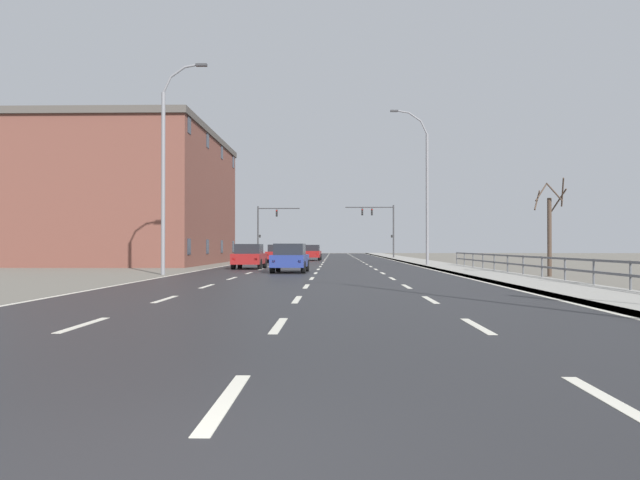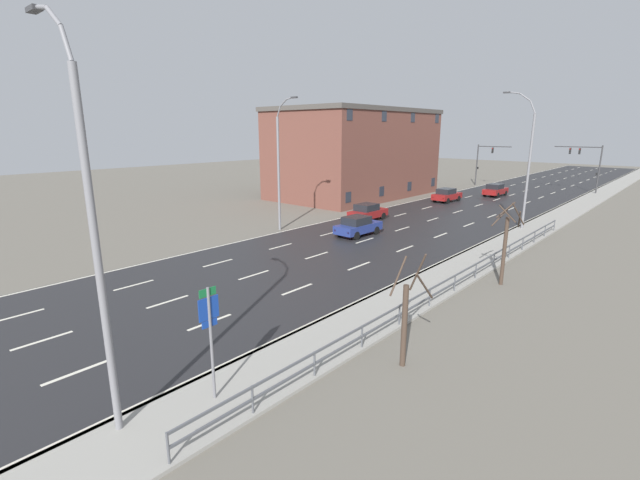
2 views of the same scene
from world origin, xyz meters
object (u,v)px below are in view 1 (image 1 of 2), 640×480
(traffic_signal_left, at_px, (266,224))
(car_far_right, at_px, (249,256))
(traffic_signal_right, at_px, (382,222))
(car_near_right, at_px, (312,252))
(street_lamp_midground, at_px, (425,190))
(car_distant, at_px, (290,258))
(street_lamp_left_bank, at_px, (166,171))
(brick_building, at_px, (140,199))
(car_near_left, at_px, (279,253))

(traffic_signal_left, xyz_separation_m, car_far_right, (2.66, -33.13, -3.18))
(traffic_signal_right, distance_m, car_near_right, 13.69)
(street_lamp_midground, distance_m, car_distant, 14.81)
(street_lamp_left_bank, xyz_separation_m, traffic_signal_right, (13.96, 42.17, -0.89))
(traffic_signal_left, relative_size, car_near_right, 1.47)
(car_far_right, bearing_deg, brick_building, 131.95)
(street_lamp_left_bank, relative_size, car_far_right, 2.58)
(street_lamp_left_bank, xyz_separation_m, car_distant, (6.06, 2.62, -4.42))
(brick_building, bearing_deg, street_lamp_midground, -16.20)
(street_lamp_midground, bearing_deg, car_near_left, 139.59)
(street_lamp_left_bank, bearing_deg, car_near_right, 78.91)
(car_near_left, relative_size, car_far_right, 1.02)
(traffic_signal_right, bearing_deg, brick_building, -134.30)
(car_far_right, xyz_separation_m, car_near_right, (3.07, 23.42, 0.00))
(street_lamp_left_bank, relative_size, traffic_signal_right, 1.70)
(car_near_left, height_order, car_far_right, same)
(street_lamp_left_bank, height_order, traffic_signal_left, street_lamp_left_bank)
(street_lamp_midground, height_order, traffic_signal_right, street_lamp_midground)
(street_lamp_midground, bearing_deg, traffic_signal_right, 91.87)
(traffic_signal_left, bearing_deg, car_near_left, -80.06)
(traffic_signal_right, bearing_deg, car_near_right, -126.07)
(street_lamp_left_bank, distance_m, car_near_right, 32.38)
(car_near_left, xyz_separation_m, brick_building, (-11.19, -3.08, 4.56))
(street_lamp_left_bank, distance_m, brick_building, 21.48)
(traffic_signal_left, bearing_deg, street_lamp_midground, -62.39)
(traffic_signal_right, xyz_separation_m, car_distant, (-7.90, -39.55, -3.52))
(car_near_right, bearing_deg, street_lamp_midground, -62.60)
(brick_building, bearing_deg, car_near_left, 15.40)
(brick_building, bearing_deg, car_near_right, 39.60)
(traffic_signal_right, relative_size, traffic_signal_left, 1.03)
(traffic_signal_left, relative_size, car_near_left, 1.45)
(car_near_right, bearing_deg, car_distant, -88.78)
(traffic_signal_left, distance_m, car_near_left, 18.57)
(traffic_signal_right, height_order, car_near_left, traffic_signal_right)
(traffic_signal_right, bearing_deg, street_lamp_left_bank, -108.31)
(traffic_signal_left, bearing_deg, car_distant, -81.72)
(car_far_right, height_order, car_distant, same)
(traffic_signal_left, bearing_deg, brick_building, -110.84)
(street_lamp_midground, distance_m, street_lamp_left_bank, 20.14)
(brick_building, bearing_deg, traffic_signal_left, 69.16)
(car_near_left, bearing_deg, car_distant, -79.84)
(traffic_signal_right, height_order, brick_building, brick_building)
(street_lamp_midground, xyz_separation_m, car_far_right, (-11.79, -5.50, -4.66))
(street_lamp_left_bank, bearing_deg, car_distant, 23.39)
(car_far_right, relative_size, brick_building, 0.19)
(street_lamp_left_bank, height_order, brick_building, brick_building)
(car_near_left, relative_size, car_distant, 1.01)
(traffic_signal_left, height_order, car_distant, traffic_signal_left)
(car_near_left, relative_size, brick_building, 0.20)
(street_lamp_left_bank, height_order, traffic_signal_right, street_lamp_left_bank)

